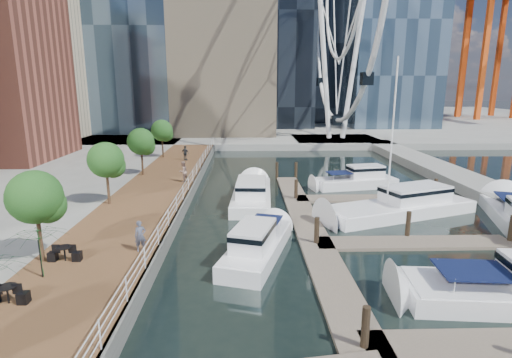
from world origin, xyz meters
The scene contains 14 objects.
ground centered at (0.00, 0.00, 0.00)m, with size 520.00×520.00×0.00m, color black.
boardwalk centered at (-9.00, 15.00, 0.50)m, with size 6.00×60.00×1.00m, color brown.
seawall centered at (-6.00, 15.00, 0.50)m, with size 0.25×60.00×1.00m, color #595954.
land_far centered at (0.00, 102.00, 0.50)m, with size 200.00×114.00×1.00m, color gray.
breakwater centered at (20.00, 20.00, 0.50)m, with size 4.00×60.00×1.00m, color gray.
pier centered at (14.00, 52.00, 0.50)m, with size 14.00×12.00×1.00m, color gray.
railing centered at (-6.10, 15.00, 1.52)m, with size 0.10×60.00×1.05m, color white, non-canonical shape.
floating_docks centered at (7.97, 9.98, 0.49)m, with size 16.00×34.00×2.60m.
port_cranes centered at (67.67, 95.67, 20.00)m, with size 40.00×52.00×38.00m.
street_trees centered at (-11.40, 14.00, 4.29)m, with size 2.60×42.60×4.60m.
pedestrian_near centered at (-6.83, 5.15, 1.82)m, with size 0.60×0.39×1.64m, color #454A5C.
pedestrian_mid centered at (-6.96, 20.92, 1.95)m, with size 0.92×0.72×1.90m, color #906F63.
pedestrian_far centered at (-8.34, 31.83, 1.87)m, with size 1.03×0.43×1.75m, color #333840.
moored_yachts centered at (9.58, 12.11, 0.00)m, with size 24.55×33.86×11.50m.
Camera 1 is at (-1.30, -14.70, 9.44)m, focal length 28.00 mm.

